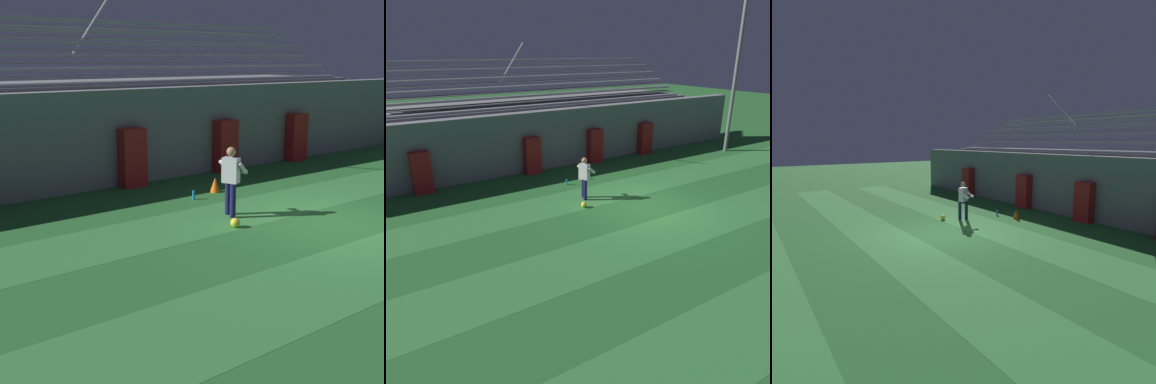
# 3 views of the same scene
# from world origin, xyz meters

# --- Properties ---
(ground_plane) EXTENTS (80.00, 80.00, 0.00)m
(ground_plane) POSITION_xyz_m (0.00, 0.00, 0.00)
(ground_plane) COLOR #286B2D
(turf_stripe_far) EXTENTS (28.00, 2.00, 0.01)m
(turf_stripe_far) POSITION_xyz_m (0.00, 2.00, 0.00)
(turf_stripe_far) COLOR #38843D
(turf_stripe_far) RESTS_ON ground
(back_wall) EXTENTS (24.00, 0.60, 2.80)m
(back_wall) POSITION_xyz_m (0.00, 6.50, 1.40)
(back_wall) COLOR gray
(back_wall) RESTS_ON ground
(padding_pillar_gate_left) EXTENTS (0.75, 0.44, 1.72)m
(padding_pillar_gate_left) POSITION_xyz_m (-1.77, 5.95, 0.86)
(padding_pillar_gate_left) COLOR #B21E1E
(padding_pillar_gate_left) RESTS_ON ground
(padding_pillar_gate_right) EXTENTS (0.75, 0.44, 1.72)m
(padding_pillar_gate_right) POSITION_xyz_m (1.77, 5.95, 0.86)
(padding_pillar_gate_right) COLOR #B21E1E
(padding_pillar_gate_right) RESTS_ON ground
(padding_pillar_far_right) EXTENTS (0.75, 0.44, 1.72)m
(padding_pillar_far_right) POSITION_xyz_m (5.17, 5.95, 0.86)
(padding_pillar_far_right) COLOR #B21E1E
(padding_pillar_far_right) RESTS_ON ground
(bleacher_stand) EXTENTS (18.00, 4.75, 5.83)m
(bleacher_stand) POSITION_xyz_m (-0.00, 9.19, 1.51)
(bleacher_stand) COLOR gray
(bleacher_stand) RESTS_ON ground
(goalkeeper) EXTENTS (0.67, 0.72, 1.67)m
(goalkeeper) POSITION_xyz_m (-1.47, 1.94, 0.95)
(goalkeeper) COLOR #19194C
(goalkeeper) RESTS_ON ground
(soccer_ball) EXTENTS (0.22, 0.22, 0.22)m
(soccer_ball) POSITION_xyz_m (-1.98, 1.19, 0.11)
(soccer_ball) COLOR yellow
(soccer_ball) RESTS_ON ground
(traffic_cone) EXTENTS (0.30, 0.30, 0.42)m
(traffic_cone) POSITION_xyz_m (-0.27, 3.99, 0.21)
(traffic_cone) COLOR orange
(traffic_cone) RESTS_ON ground
(water_bottle) EXTENTS (0.07, 0.07, 0.24)m
(water_bottle) POSITION_xyz_m (-1.25, 3.70, 0.12)
(water_bottle) COLOR #1E8CD8
(water_bottle) RESTS_ON ground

